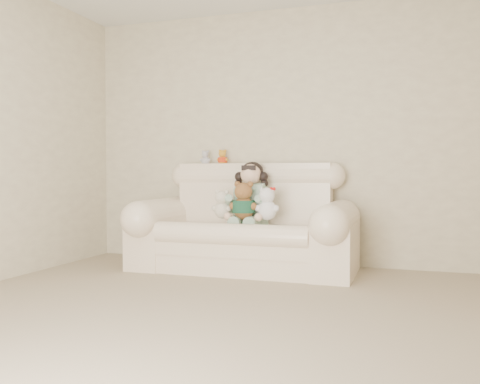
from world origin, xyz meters
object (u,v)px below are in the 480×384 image
at_px(seated_child, 251,193).
at_px(brown_teddy, 244,197).
at_px(white_cat, 267,200).
at_px(cream_teddy, 222,202).
at_px(sofa, 243,216).

xyz_separation_m(seated_child, brown_teddy, (-0.01, -0.21, -0.03)).
relative_size(white_cat, cream_teddy, 1.14).
xyz_separation_m(white_cat, cream_teddy, (-0.45, 0.03, -0.02)).
height_order(seated_child, cream_teddy, seated_child).
xyz_separation_m(sofa, white_cat, (0.27, -0.12, 0.16)).
bearing_deg(white_cat, brown_teddy, -161.64).
xyz_separation_m(sofa, cream_teddy, (-0.18, -0.09, 0.14)).
xyz_separation_m(seated_child, cream_teddy, (-0.23, -0.17, -0.08)).
xyz_separation_m(seated_child, white_cat, (0.22, -0.20, -0.06)).
height_order(brown_teddy, white_cat, brown_teddy).
height_order(sofa, seated_child, seated_child).
relative_size(sofa, white_cat, 5.85).
bearing_deg(seated_child, sofa, -113.73).
distance_m(brown_teddy, white_cat, 0.22).
bearing_deg(seated_child, white_cat, -33.17).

